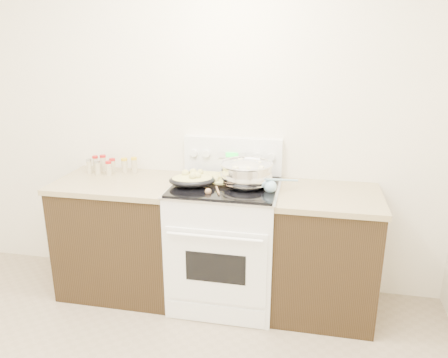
# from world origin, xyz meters

# --- Properties ---
(room_shell) EXTENTS (4.10, 3.60, 2.75)m
(room_shell) POSITION_xyz_m (0.00, 0.00, 1.70)
(room_shell) COLOR white
(room_shell) RESTS_ON ground
(counter_left) EXTENTS (0.93, 0.67, 0.92)m
(counter_left) POSITION_xyz_m (-0.48, 1.43, 0.46)
(counter_left) COLOR black
(counter_left) RESTS_ON ground
(counter_right) EXTENTS (0.73, 0.67, 0.92)m
(counter_right) POSITION_xyz_m (1.08, 1.43, 0.46)
(counter_right) COLOR black
(counter_right) RESTS_ON ground
(kitchen_range) EXTENTS (0.78, 0.73, 1.22)m
(kitchen_range) POSITION_xyz_m (0.35, 1.42, 0.49)
(kitchen_range) COLOR white
(kitchen_range) RESTS_ON ground
(mixing_bowl) EXTENTS (0.43, 0.43, 0.22)m
(mixing_bowl) POSITION_xyz_m (0.50, 1.42, 1.03)
(mixing_bowl) COLOR silver
(mixing_bowl) RESTS_ON kitchen_range
(roasting_pan) EXTENTS (0.38, 0.31, 0.12)m
(roasting_pan) POSITION_xyz_m (0.13, 1.34, 0.99)
(roasting_pan) COLOR black
(roasting_pan) RESTS_ON kitchen_range
(baking_sheet) EXTENTS (0.45, 0.32, 0.06)m
(baking_sheet) POSITION_xyz_m (0.33, 1.48, 0.96)
(baking_sheet) COLOR black
(baking_sheet) RESTS_ON kitchen_range
(wooden_spoon) EXTENTS (0.11, 0.26, 0.04)m
(wooden_spoon) POSITION_xyz_m (0.29, 1.25, 0.95)
(wooden_spoon) COLOR #996D46
(wooden_spoon) RESTS_ON kitchen_range
(blue_ladle) EXTENTS (0.23, 0.23, 0.11)m
(blue_ladle) POSITION_xyz_m (0.69, 1.34, 0.98)
(blue_ladle) COLOR #93C2DC
(blue_ladle) RESTS_ON kitchen_range
(spice_jars) EXTENTS (0.39, 0.15, 0.13)m
(spice_jars) POSITION_xyz_m (-0.63, 1.60, 0.98)
(spice_jars) COLOR #BFB28C
(spice_jars) RESTS_ON counter_left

